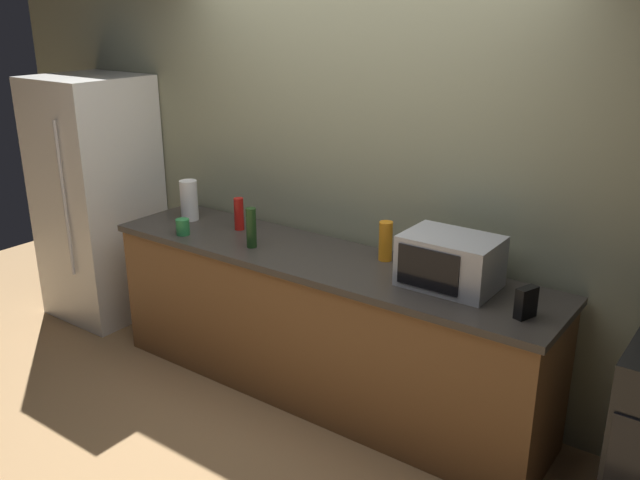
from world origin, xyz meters
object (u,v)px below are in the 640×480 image
at_px(microwave, 450,261).
at_px(mug_green, 183,227).
at_px(bottle_wine, 251,228).
at_px(cordless_phone, 526,303).
at_px(paper_towel_roll, 189,200).
at_px(bottle_hot_sauce, 239,214).
at_px(refrigerator, 98,199).
at_px(bottle_dish_soap, 386,241).

distance_m(microwave, mug_green, 1.74).
bearing_deg(mug_green, microwave, 8.02).
bearing_deg(bottle_wine, mug_green, -170.67).
bearing_deg(cordless_phone, microwave, -176.96).
distance_m(paper_towel_roll, cordless_phone, 2.37).
height_order(microwave, bottle_hot_sauce, microwave).
bearing_deg(microwave, bottle_hot_sauce, 178.38).
height_order(refrigerator, microwave, refrigerator).
distance_m(cordless_phone, bottle_wine, 1.67).
height_order(paper_towel_roll, bottle_wine, paper_towel_roll).
distance_m(refrigerator, bottle_dish_soap, 2.39).
relative_size(cordless_phone, mug_green, 1.48).
bearing_deg(microwave, bottle_dish_soap, 164.73).
bearing_deg(mug_green, paper_towel_roll, 128.17).
xyz_separation_m(cordless_phone, bottle_dish_soap, (-0.91, 0.26, 0.04)).
relative_size(bottle_wine, bottle_dish_soap, 1.07).
xyz_separation_m(bottle_wine, bottle_hot_sauce, (-0.28, 0.20, -0.02)).
distance_m(cordless_phone, bottle_dish_soap, 0.95).
bearing_deg(bottle_dish_soap, mug_green, -163.79).
relative_size(microwave, paper_towel_roll, 1.78).
bearing_deg(cordless_phone, bottle_hot_sauce, -165.75).
xyz_separation_m(cordless_phone, bottle_wine, (-1.67, -0.03, 0.05)).
relative_size(refrigerator, cordless_phone, 12.00).
distance_m(paper_towel_roll, bottle_dish_soap, 1.46).
bearing_deg(bottle_hot_sauce, microwave, -1.62).
relative_size(cordless_phone, bottle_dish_soap, 0.66).
relative_size(bottle_hot_sauce, mug_green, 2.06).
xyz_separation_m(microwave, cordless_phone, (0.45, -0.13, -0.06)).
xyz_separation_m(bottle_dish_soap, bottle_hot_sauce, (-1.04, -0.08, -0.01)).
xyz_separation_m(refrigerator, bottle_dish_soap, (2.38, 0.17, 0.11)).
relative_size(refrigerator, microwave, 3.75).
relative_size(cordless_phone, bottle_hot_sauce, 0.72).
bearing_deg(refrigerator, paper_towel_roll, 3.10).
height_order(paper_towel_roll, bottle_hot_sauce, paper_towel_roll).
bearing_deg(microwave, bottle_wine, -172.52).
bearing_deg(cordless_phone, refrigerator, -162.10).
xyz_separation_m(paper_towel_roll, mug_green, (0.19, -0.24, -0.08)).
bearing_deg(microwave, mug_green, -171.98).
bearing_deg(paper_towel_roll, bottle_hot_sauce, 5.56).
height_order(bottle_wine, mug_green, bottle_wine).
xyz_separation_m(refrigerator, bottle_wine, (1.63, -0.11, 0.12)).
distance_m(bottle_wine, mug_green, 0.52).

